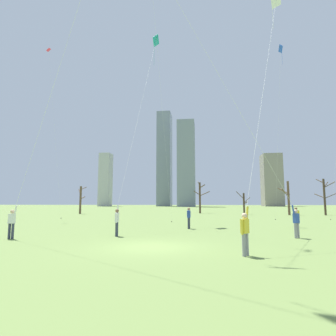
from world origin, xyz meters
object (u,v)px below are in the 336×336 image
at_px(kite_flyer_far_back_white, 257,143).
at_px(bare_tree_leftmost, 324,195).
at_px(kite_flyer_midfield_center_pink, 37,139).
at_px(bystander_strolling_midfield, 189,217).
at_px(bystander_far_off_by_trees, 296,216).
at_px(bare_tree_far_right_edge, 288,197).
at_px(kite_flyer_foreground_right_orange, 273,179).
at_px(distant_kite_low_near_trees_red, 50,71).
at_px(bare_tree_center, 244,203).
at_px(bare_tree_right_of_center, 200,196).
at_px(distant_kite_high_overhead_blue, 280,64).
at_px(bare_tree_rightmost, 81,199).
at_px(kite_flyer_midfield_right_teal, 133,146).

distance_m(kite_flyer_far_back_white, bare_tree_leftmost, 37.50).
bearing_deg(kite_flyer_midfield_center_pink, bystander_strolling_midfield, 46.91).
bearing_deg(bystander_far_off_by_trees, bare_tree_far_right_edge, 75.41).
bearing_deg(kite_flyer_foreground_right_orange, bystander_far_off_by_trees, 65.16).
relative_size(distant_kite_low_near_trees_red, bare_tree_center, 5.93).
relative_size(kite_flyer_foreground_right_orange, bare_tree_far_right_edge, 2.90).
relative_size(bystander_far_off_by_trees, bare_tree_right_of_center, 0.28).
height_order(distant_kite_low_near_trees_red, distant_kite_high_overhead_blue, distant_kite_low_near_trees_red).
xyz_separation_m(distant_kite_low_near_trees_red, bare_tree_leftmost, (39.00, 14.04, -16.20)).
relative_size(bare_tree_rightmost, bare_tree_right_of_center, 0.83).
height_order(kite_flyer_foreground_right_orange, distant_kite_low_near_trees_red, distant_kite_low_near_trees_red).
bearing_deg(kite_flyer_midfield_center_pink, distant_kite_low_near_trees_red, 119.73).
bearing_deg(bystander_far_off_by_trees, distant_kite_low_near_trees_red, 161.49).
bearing_deg(bare_tree_far_right_edge, bare_tree_leftmost, 0.08).
bearing_deg(kite_flyer_midfield_right_teal, bare_tree_leftmost, 48.43).
xyz_separation_m(kite_flyer_far_back_white, bare_tree_far_right_edge, (10.90, 33.65, -2.01)).
distance_m(distant_kite_low_near_trees_red, distant_kite_high_overhead_blue, 29.19).
distance_m(kite_flyer_midfield_center_pink, kite_flyer_midfield_right_teal, 7.34).
xyz_separation_m(kite_flyer_midfield_center_pink, bare_tree_far_right_edge, (22.33, 33.53, -2.54)).
relative_size(kite_flyer_midfield_center_pink, distant_kite_high_overhead_blue, 0.93).
distance_m(bystander_far_off_by_trees, distant_kite_low_near_trees_red, 34.29).
xyz_separation_m(kite_flyer_midfield_center_pink, bare_tree_rightmost, (-12.77, 34.02, -2.82)).
bearing_deg(bystander_far_off_by_trees, bare_tree_center, 91.68).
bearing_deg(distant_kite_high_overhead_blue, bystander_strolling_midfield, -134.34).
height_order(bare_tree_right_of_center, bare_tree_far_right_edge, bare_tree_right_of_center).
relative_size(bystander_strolling_midfield, distant_kite_low_near_trees_red, 0.07).
distance_m(bare_tree_rightmost, bare_tree_right_of_center, 21.65).
height_order(kite_flyer_midfield_center_pink, bystander_far_off_by_trees, kite_flyer_midfield_center_pink).
bearing_deg(distant_kite_high_overhead_blue, bare_tree_far_right_edge, 73.71).
distance_m(bystander_strolling_midfield, bare_tree_far_right_edge, 29.30).
relative_size(bystander_strolling_midfield, bare_tree_leftmost, 0.28).
bearing_deg(bare_tree_rightmost, kite_flyer_midfield_right_teal, -59.32).
bearing_deg(bare_tree_right_of_center, distant_kite_low_near_trees_red, -134.65).
bearing_deg(bystander_far_off_by_trees, bare_tree_rightmost, 140.79).
bearing_deg(bare_tree_right_of_center, distant_kite_high_overhead_blue, -64.36).
height_order(kite_flyer_foreground_right_orange, bystander_far_off_by_trees, kite_flyer_foreground_right_orange).
bearing_deg(bare_tree_rightmost, distant_kite_high_overhead_blue, -26.30).
bearing_deg(kite_flyer_far_back_white, bare_tree_center, 83.24).
xyz_separation_m(kite_flyer_far_back_white, bystander_far_off_by_trees, (4.86, 10.43, -3.96)).
xyz_separation_m(bare_tree_rightmost, bare_tree_right_of_center, (21.03, 5.11, 0.52)).
relative_size(kite_flyer_far_back_white, bystander_far_off_by_trees, 11.86).
bearing_deg(kite_flyer_midfield_right_teal, bystander_strolling_midfield, 25.92).
distance_m(bystander_strolling_midfield, distant_kite_high_overhead_blue, 22.74).
distance_m(kite_flyer_foreground_right_orange, distant_kite_low_near_trees_red, 33.27).
bearing_deg(kite_flyer_foreground_right_orange, bare_tree_center, 85.06).
bearing_deg(kite_flyer_midfield_center_pink, kite_flyer_foreground_right_orange, 12.30).
bearing_deg(kite_flyer_foreground_right_orange, distant_kite_high_overhead_blue, 71.94).
height_order(kite_flyer_far_back_white, distant_kite_low_near_trees_red, distant_kite_low_near_trees_red).
bearing_deg(kite_flyer_midfield_right_teal, bare_tree_rightmost, 120.68).
bearing_deg(distant_kite_high_overhead_blue, bare_tree_center, 98.74).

